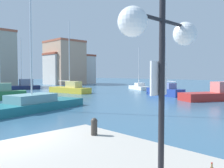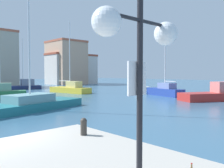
{
  "view_description": "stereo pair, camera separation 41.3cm",
  "coord_description": "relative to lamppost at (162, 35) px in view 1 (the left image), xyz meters",
  "views": [
    {
      "loc": [
        -2.3,
        -7.28,
        2.77
      ],
      "look_at": [
        18.65,
        14.32,
        1.41
      ],
      "focal_mm": 37.62,
      "sensor_mm": 36.0,
      "label": 1
    },
    {
      "loc": [
        -2.0,
        -7.57,
        2.77
      ],
      "look_at": [
        18.65,
        14.32,
        1.41
      ],
      "focal_mm": 37.62,
      "sensor_mm": 36.0,
      "label": 2
    }
  ],
  "objects": [
    {
      "name": "sailboat_yellow_behind_lamppost",
      "position": [
        15.74,
        25.98,
        -2.8
      ],
      "size": [
        2.96,
        7.0,
        10.17
      ],
      "color": "gold",
      "rests_on": "water"
    },
    {
      "name": "mooring_bollard",
      "position": [
        1.22,
        3.2,
        -2.2
      ],
      "size": [
        0.2,
        0.2,
        0.52
      ],
      "color": "#38332D",
      "rests_on": "pier_quay"
    },
    {
      "name": "sailboat_teal_outer_mooring",
      "position": [
        4.59,
        14.55,
        -2.9
      ],
      "size": [
        9.19,
        4.68,
        12.44
      ],
      "color": "#1E707A",
      "rests_on": "water"
    },
    {
      "name": "lamppost",
      "position": [
        0.0,
        0.0,
        0.0
      ],
      "size": [
        1.89,
        0.43,
        4.06
      ],
      "color": "black",
      "rests_on": "pier_quay"
    },
    {
      "name": "sailboat_blue_inner_mooring",
      "position": [
        21.75,
        14.09,
        -2.75
      ],
      "size": [
        2.86,
        5.5,
        7.28
      ],
      "color": "#233D93",
      "rests_on": "water"
    },
    {
      "name": "waterfront_apartments",
      "position": [
        31.74,
        49.69,
        0.54
      ],
      "size": [
        12.72,
        6.33,
        7.84
      ],
      "color": "beige",
      "rests_on": "ground"
    },
    {
      "name": "yacht_club",
      "position": [
        29.8,
        49.39,
        2.13
      ],
      "size": [
        7.64,
        8.96,
        11.03
      ],
      "color": "tan",
      "rests_on": "ground"
    },
    {
      "name": "motorboat_red_near_pier",
      "position": [
        22.12,
        7.36,
        -2.77
      ],
      "size": [
        8.94,
        6.12,
        1.91
      ],
      "color": "#B22823",
      "rests_on": "water"
    },
    {
      "name": "sailboat_white_mid_harbor",
      "position": [
        28.13,
        23.5,
        -2.95
      ],
      "size": [
        4.02,
        5.73,
        7.2
      ],
      "color": "white",
      "rests_on": "water"
    },
    {
      "name": "sailboat_navy_far_left",
      "position": [
        14.0,
        37.86,
        -2.73
      ],
      "size": [
        6.2,
        3.08,
        8.77
      ],
      "color": "#19234C",
      "rests_on": "water"
    },
    {
      "name": "sailboat_green_distant_east",
      "position": [
        5.46,
        23.69,
        -2.75
      ],
      "size": [
        5.41,
        3.41,
        6.45
      ],
      "color": "#28703D",
      "rests_on": "water"
    },
    {
      "name": "water",
      "position": [
        14.05,
        25.09,
        -3.4
      ],
      "size": [
        160.0,
        160.0,
        0.0
      ],
      "primitive_type": "plane",
      "color": "#38607F",
      "rests_on": "ground"
    }
  ]
}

